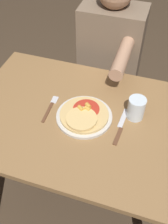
{
  "coord_description": "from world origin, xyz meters",
  "views": [
    {
      "loc": [
        0.27,
        -0.77,
        1.66
      ],
      "look_at": [
        0.02,
        -0.0,
        0.79
      ],
      "focal_mm": 42.0,
      "sensor_mm": 36.0,
      "label": 1
    }
  ],
  "objects_px": {
    "drinking_glass": "(136,108)",
    "person_diner": "(111,55)",
    "plate": "(84,117)",
    "pizza": "(84,115)",
    "fork": "(51,107)",
    "knife": "(121,127)",
    "dining_table": "(80,133)"
  },
  "relations": [
    {
      "from": "drinking_glass",
      "to": "person_diner",
      "type": "relative_size",
      "value": 0.09
    },
    {
      "from": "plate",
      "to": "drinking_glass",
      "type": "distance_m",
      "value": 0.24
    },
    {
      "from": "pizza",
      "to": "fork",
      "type": "relative_size",
      "value": 1.28
    },
    {
      "from": "plate",
      "to": "knife",
      "type": "relative_size",
      "value": 1.17
    },
    {
      "from": "dining_table",
      "to": "knife",
      "type": "height_order",
      "value": "knife"
    },
    {
      "from": "fork",
      "to": "person_diner",
      "type": "bearing_deg",
      "value": 74.8
    },
    {
      "from": "drinking_glass",
      "to": "dining_table",
      "type": "bearing_deg",
      "value": -161.92
    },
    {
      "from": "dining_table",
      "to": "plate",
      "type": "xyz_separation_m",
      "value": [
        0.02,
        -0.0,
        0.13
      ]
    },
    {
      "from": "dining_table",
      "to": "knife",
      "type": "xyz_separation_m",
      "value": [
        0.19,
        -0.01,
        0.13
      ]
    },
    {
      "from": "drinking_glass",
      "to": "person_diner",
      "type": "xyz_separation_m",
      "value": [
        -0.24,
        0.51,
        -0.11
      ]
    },
    {
      "from": "dining_table",
      "to": "pizza",
      "type": "xyz_separation_m",
      "value": [
        0.02,
        -0.01,
        0.15
      ]
    },
    {
      "from": "fork",
      "to": "dining_table",
      "type": "bearing_deg",
      "value": -4.64
    },
    {
      "from": "dining_table",
      "to": "drinking_glass",
      "type": "relative_size",
      "value": 10.04
    },
    {
      "from": "drinking_glass",
      "to": "knife",
      "type": "bearing_deg",
      "value": -119.37
    },
    {
      "from": "dining_table",
      "to": "knife",
      "type": "relative_size",
      "value": 4.88
    },
    {
      "from": "person_diner",
      "to": "fork",
      "type": "bearing_deg",
      "value": -105.2
    },
    {
      "from": "knife",
      "to": "person_diner",
      "type": "height_order",
      "value": "person_diner"
    },
    {
      "from": "knife",
      "to": "drinking_glass",
      "type": "bearing_deg",
      "value": 60.63
    },
    {
      "from": "knife",
      "to": "dining_table",
      "type": "bearing_deg",
      "value": 178.47
    },
    {
      "from": "plate",
      "to": "pizza",
      "type": "relative_size",
      "value": 1.15
    },
    {
      "from": "plate",
      "to": "fork",
      "type": "bearing_deg",
      "value": 174.95
    },
    {
      "from": "knife",
      "to": "drinking_glass",
      "type": "xyz_separation_m",
      "value": [
        0.05,
        0.08,
        0.05
      ]
    },
    {
      "from": "drinking_glass",
      "to": "fork",
      "type": "bearing_deg",
      "value": -170.43
    },
    {
      "from": "plate",
      "to": "knife",
      "type": "distance_m",
      "value": 0.17
    },
    {
      "from": "plate",
      "to": "person_diner",
      "type": "height_order",
      "value": "person_diner"
    },
    {
      "from": "knife",
      "to": "person_diner",
      "type": "relative_size",
      "value": 0.19
    },
    {
      "from": "pizza",
      "to": "dining_table",
      "type": "bearing_deg",
      "value": 158.77
    },
    {
      "from": "pizza",
      "to": "drinking_glass",
      "type": "bearing_deg",
      "value": 21.49
    },
    {
      "from": "pizza",
      "to": "fork",
      "type": "distance_m",
      "value": 0.18
    },
    {
      "from": "plate",
      "to": "person_diner",
      "type": "relative_size",
      "value": 0.22
    },
    {
      "from": "dining_table",
      "to": "plate",
      "type": "bearing_deg",
      "value": -8.08
    },
    {
      "from": "dining_table",
      "to": "person_diner",
      "type": "height_order",
      "value": "person_diner"
    }
  ]
}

